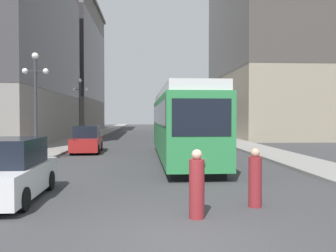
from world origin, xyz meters
TOP-DOWN VIEW (x-y plane):
  - ground_plane at (0.00, 0.00)m, footprint 200.00×200.00m
  - sidewalk_left at (-7.44, 40.00)m, footprint 2.79×120.00m
  - sidewalk_right at (7.44, 40.00)m, footprint 2.79×120.00m
  - streetcar at (1.29, 12.96)m, footprint 2.76×14.52m
  - transit_bus at (4.44, 29.08)m, footprint 3.00×11.27m
  - parked_car_left_near at (-4.75, 3.68)m, footprint 1.96×4.39m
  - parked_car_left_mid at (-4.75, 17.43)m, footprint 2.07×4.58m
  - pedestrian_crossing_near at (0.55, 1.44)m, footprint 0.38×0.38m
  - pedestrian_crossing_far at (2.30, 2.40)m, footprint 0.36×0.36m
  - lamp_post_left_near at (-6.65, 12.43)m, footprint 1.41×0.36m
  - lamp_post_left_far at (-6.65, 25.08)m, footprint 1.41×0.36m
  - building_left_midblock at (-14.78, 51.08)m, footprint 12.50×23.18m
  - building_right_corner at (14.26, 35.51)m, footprint 11.44×21.46m

SIDE VIEW (x-z plane):
  - ground_plane at x=0.00m, z-range 0.00..0.00m
  - sidewalk_left at x=-7.44m, z-range 0.00..0.15m
  - sidewalk_right at x=7.44m, z-range 0.00..0.15m
  - pedestrian_crossing_far at x=2.30m, z-range -0.06..1.55m
  - pedestrian_crossing_near at x=0.55m, z-range -0.06..1.62m
  - parked_car_left_near at x=-4.75m, z-range -0.07..1.75m
  - parked_car_left_mid at x=-4.75m, z-range -0.07..1.75m
  - transit_bus at x=4.44m, z-range 0.22..3.67m
  - streetcar at x=1.29m, z-range 0.16..4.05m
  - lamp_post_left_far at x=-6.65m, z-range 1.03..6.76m
  - lamp_post_left_near at x=-6.65m, z-range 1.03..6.80m
  - building_left_midblock at x=-14.78m, z-range 0.30..21.22m
  - building_right_corner at x=14.26m, z-range 0.48..30.84m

